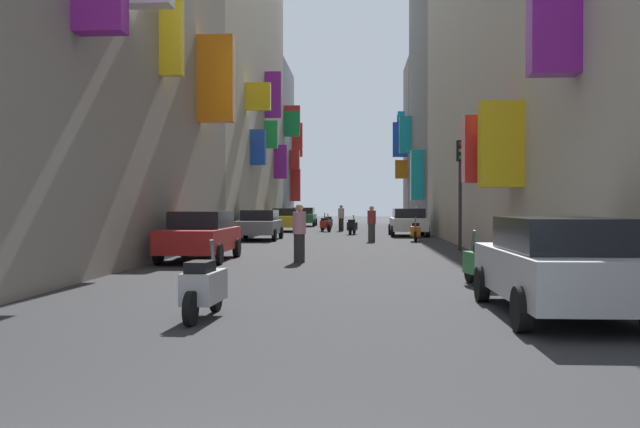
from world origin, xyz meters
name	(u,v)px	position (x,y,z in m)	size (l,w,h in m)	color
ground_plane	(340,240)	(0.00, 30.00, 0.00)	(140.00, 140.00, 0.00)	#2D2D30
building_left_near	(0,5)	(-7.99, 13.58, 6.61)	(7.33, 27.14, 13.23)	gray
building_left_mid_a	(214,74)	(-7.99, 38.95, 9.74)	(7.31, 23.62, 19.48)	#BCB29E
building_left_mid_b	(254,146)	(-7.97, 55.38, 6.72)	(7.26, 9.24, 13.43)	gray
building_right_mid_a	(460,72)	(7.99, 45.61, 10.97)	(6.90, 15.06, 21.96)	slate
building_right_mid_c	(440,144)	(7.98, 56.75, 6.96)	(7.23, 6.49, 13.92)	gray
parked_car_silver	(556,264)	(3.81, 7.34, 0.77)	(1.84, 4.31, 1.47)	#B7B7BC
parked_car_green	(304,216)	(-3.42, 51.13, 0.78)	(1.99, 4.18, 1.47)	#236638
parked_car_grey	(260,224)	(-3.82, 29.55, 0.75)	(1.94, 4.11, 1.42)	slate
parked_car_yellow	(286,219)	(-3.69, 40.39, 0.77)	(1.87, 4.01, 1.46)	gold
parked_car_red	(201,235)	(-3.81, 17.21, 0.77)	(1.86, 4.34, 1.47)	#B21E1E
parked_car_white	(408,221)	(3.58, 34.16, 0.78)	(1.99, 4.40, 1.48)	white
scooter_green	(482,264)	(3.38, 11.01, 0.46)	(0.64, 1.81, 1.13)	#287F3D
scooter_silver	(204,287)	(-1.37, 6.82, 0.46)	(0.50, 1.78, 1.13)	#ADADB2
scooter_red	(326,224)	(-1.15, 39.84, 0.46)	(0.79, 1.73, 1.13)	red
scooter_orange	(416,231)	(3.50, 28.45, 0.46)	(0.55, 1.76, 1.13)	orange
scooter_blue	(327,222)	(-1.28, 45.11, 0.46)	(0.75, 1.76, 1.13)	#2D4CAD
scooter_black	(352,226)	(0.55, 35.80, 0.46)	(0.61, 1.76, 1.13)	black
pedestrian_crossing	(372,224)	(1.49, 28.29, 0.81)	(0.45, 0.45, 1.63)	#3B3B3B
pedestrian_near_left	(341,218)	(-0.20, 40.94, 0.84)	(0.51, 0.51, 1.68)	black
pedestrian_near_right	(299,233)	(-0.82, 16.71, 0.84)	(0.50, 0.50, 1.69)	#2D2D2D
pedestrian_mid_street	(417,220)	(4.34, 37.79, 0.79)	(0.44, 0.44, 1.59)	black
traffic_light_near_corner	(460,175)	(4.56, 22.03, 2.73)	(0.26, 0.34, 3.99)	#2D2D2D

